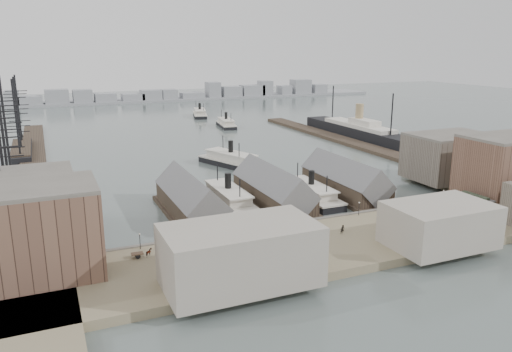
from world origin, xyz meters
name	(u,v)px	position (x,y,z in m)	size (l,w,h in m)	color
ground	(299,222)	(0.00, 0.00, 0.00)	(900.00, 900.00, 0.00)	#4A5654
quay	(338,243)	(0.00, -20.00, 1.00)	(180.00, 30.00, 2.00)	#786C51
seawall	(308,224)	(0.00, -5.20, 1.15)	(180.00, 1.20, 2.30)	#59544C
west_wharf	(33,165)	(-68.00, 100.00, 0.80)	(10.00, 220.00, 1.60)	#2D231C
east_wharf	(352,143)	(78.00, 90.00, 0.80)	(10.00, 180.00, 1.60)	#2D231C
ferry_shed_west	(191,200)	(-26.00, 16.88, 4.64)	(14.00, 42.00, 12.60)	#2D231C
ferry_shed_center	(273,190)	(0.00, 16.88, 4.64)	(14.00, 42.00, 12.60)	#2D231C
ferry_shed_east	(345,181)	(26.00, 16.88, 4.64)	(14.00, 42.00, 12.60)	#2D231C
warehouse_west_front	(15,236)	(-70.00, -12.00, 11.00)	(32.00, 18.00, 18.00)	brown
warehouse_west_back	(20,203)	(-70.00, 18.00, 9.00)	(26.00, 20.00, 14.00)	#60564C
warehouse_east_front	(511,169)	(66.00, -12.00, 11.50)	(30.00, 18.00, 19.00)	brown
warehouse_east_back	(450,157)	(68.00, 15.00, 9.50)	(28.00, 20.00, 15.00)	#60564C
street_bldg_center	(440,225)	(20.00, -32.00, 7.00)	(24.00, 16.00, 10.00)	gray
street_bldg_west	(241,255)	(-30.00, -32.00, 8.00)	(30.00, 16.00, 12.00)	gray
lamp_post_far_w	(140,238)	(-45.00, -7.00, 4.71)	(0.44, 0.44, 3.92)	black
lamp_post_near_w	(259,221)	(-15.00, -7.00, 4.71)	(0.44, 0.44, 3.92)	black
lamp_post_near_e	(359,206)	(15.00, -7.00, 4.71)	(0.44, 0.44, 3.92)	black
lamp_post_far_e	(443,194)	(45.00, -7.00, 4.71)	(0.44, 0.44, 3.92)	black
far_shore	(116,98)	(-2.07, 334.14, 3.91)	(500.00, 40.00, 15.72)	gray
ferry_docked_west	(228,198)	(-13.00, 21.30, 2.54)	(9.11, 30.38, 10.85)	black
ferry_docked_east	(311,193)	(13.00, 16.17, 2.41)	(8.63, 28.78, 10.28)	black
ferry_open_near	(231,160)	(6.24, 70.41, 2.61)	(20.10, 32.39, 11.12)	black
ferry_open_mid	(226,123)	(39.54, 167.55, 2.23)	(11.63, 27.48, 9.51)	black
ferry_open_far	(200,113)	(38.41, 217.85, 2.38)	(15.00, 29.60, 10.14)	black
sailing_ship_near	(9,199)	(-74.30, 44.81, 2.81)	(9.32, 64.19, 38.30)	black
sailing_ship_mid	(22,150)	(-72.72, 127.64, 2.49)	(8.45, 48.82, 34.74)	black
ocean_steamer	(359,131)	(92.00, 104.62, 3.90)	(12.39, 90.58, 18.12)	black
tram	(475,203)	(48.18, -15.98, 4.04)	(3.58, 11.36, 3.99)	black
horse_cart_left	(146,253)	(-44.57, -11.62, 2.85)	(4.72, 1.61, 1.70)	black
horse_cart_center	(271,251)	(-18.75, -21.81, 2.85)	(5.00, 1.72, 1.70)	black
horse_cart_right	(408,227)	(20.16, -21.31, 2.79)	(4.80, 3.03, 1.55)	black
pedestrian_0	(164,254)	(-41.15, -14.09, 2.90)	(0.66, 0.48, 1.80)	black
pedestrian_1	(190,254)	(-35.74, -16.29, 2.82)	(0.79, 0.62, 1.63)	black
pedestrian_2	(228,243)	(-25.76, -13.52, 2.85)	(1.10, 0.63, 1.70)	black
pedestrian_3	(292,247)	(-13.11, -21.24, 2.82)	(0.96, 0.40, 1.65)	black
pedestrian_4	(343,228)	(4.37, -15.47, 2.80)	(0.78, 0.51, 1.59)	black
pedestrian_5	(342,231)	(2.91, -17.13, 2.86)	(0.63, 0.46, 1.73)	black
pedestrian_6	(408,208)	(29.96, -9.40, 2.85)	(0.83, 0.64, 1.70)	black
pedestrian_7	(419,226)	(23.11, -21.87, 2.86)	(1.11, 0.64, 1.72)	black
pedestrian_8	(419,207)	(33.97, -9.27, 2.81)	(0.95, 0.39, 1.61)	black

